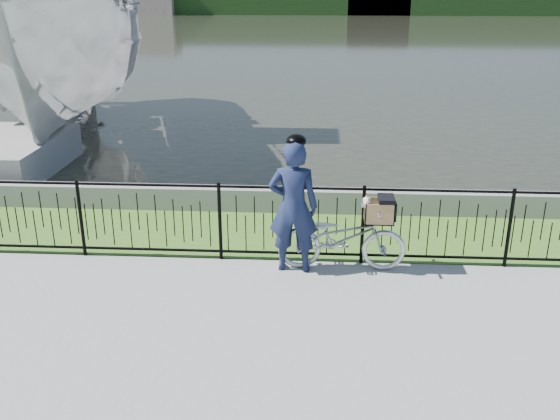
{
  "coord_description": "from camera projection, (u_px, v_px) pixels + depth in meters",
  "views": [
    {
      "loc": [
        0.35,
        -6.47,
        3.85
      ],
      "look_at": [
        -0.11,
        1.0,
        1.0
      ],
      "focal_mm": 40.0,
      "sensor_mm": 36.0,
      "label": 1
    }
  ],
  "objects": [
    {
      "name": "bicycle_rig",
      "position": [
        343.0,
        237.0,
        8.52
      ],
      "size": [
        1.75,
        0.61,
        1.09
      ],
      "color": "silver",
      "rests_on": "ground"
    },
    {
      "name": "boat_near",
      "position": [
        65.0,
        52.0,
        15.07
      ],
      "size": [
        5.91,
        10.76,
        5.73
      ],
      "color": "#AFAFB0",
      "rests_on": "water"
    },
    {
      "name": "fence",
      "position": [
        291.0,
        223.0,
        8.71
      ],
      "size": [
        14.0,
        0.06,
        1.15
      ],
      "primitive_type": null,
      "color": "black",
      "rests_on": "ground"
    },
    {
      "name": "cyclist",
      "position": [
        293.0,
        205.0,
        8.34
      ],
      "size": [
        0.69,
        0.47,
        1.91
      ],
      "color": "#161F3E",
      "rests_on": "ground"
    },
    {
      "name": "grass_strip",
      "position": [
        293.0,
        233.0,
        9.85
      ],
      "size": [
        60.0,
        2.0,
        0.01
      ],
      "primitive_type": "cube",
      "color": "#426C22",
      "rests_on": "ground"
    },
    {
      "name": "quay_wall",
      "position": [
        296.0,
        200.0,
        10.71
      ],
      "size": [
        60.0,
        0.3,
        0.4
      ],
      "primitive_type": "cube",
      "color": "gray",
      "rests_on": "ground"
    },
    {
      "name": "ground",
      "position": [
        284.0,
        318.0,
        7.42
      ],
      "size": [
        120.0,
        120.0,
        0.0
      ],
      "primitive_type": "plane",
      "color": "gray",
      "rests_on": "ground"
    },
    {
      "name": "water",
      "position": [
        314.0,
        40.0,
        38.21
      ],
      "size": [
        120.0,
        120.0,
        0.0
      ],
      "primitive_type": "plane",
      "color": "#27281E",
      "rests_on": "ground"
    }
  ]
}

